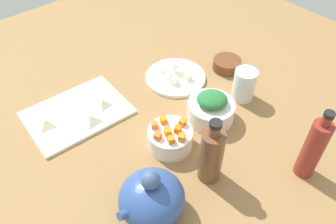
% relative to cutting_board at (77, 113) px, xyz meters
% --- Properties ---
extents(tabletop, '(1.90, 1.90, 0.03)m').
position_rel_cutting_board_xyz_m(tabletop, '(-0.19, 0.22, -0.02)').
color(tabletop, olive).
rests_on(tabletop, ground).
extents(cutting_board, '(0.32, 0.24, 0.01)m').
position_rel_cutting_board_xyz_m(cutting_board, '(0.00, 0.00, 0.00)').
color(cutting_board, white).
rests_on(cutting_board, tabletop).
extents(plate_tofu, '(0.21, 0.21, 0.01)m').
position_rel_cutting_board_xyz_m(plate_tofu, '(-0.35, 0.07, 0.00)').
color(plate_tofu, white).
rests_on(plate_tofu, tabletop).
extents(bowl_greens, '(0.14, 0.14, 0.06)m').
position_rel_cutting_board_xyz_m(bowl_greens, '(-0.30, 0.29, 0.03)').
color(bowl_greens, white).
rests_on(bowl_greens, tabletop).
extents(bowl_carrots, '(0.13, 0.13, 0.06)m').
position_rel_cutting_board_xyz_m(bowl_carrots, '(-0.13, 0.29, 0.03)').
color(bowl_carrots, white).
rests_on(bowl_carrots, tabletop).
extents(bowl_small_side, '(0.10, 0.10, 0.04)m').
position_rel_cutting_board_xyz_m(bowl_small_side, '(-0.53, 0.15, 0.01)').
color(bowl_small_side, brown).
rests_on(bowl_small_side, tabletop).
extents(teapot, '(0.17, 0.16, 0.15)m').
position_rel_cutting_board_xyz_m(teapot, '(0.04, 0.41, 0.05)').
color(teapot, '#2E4C8D').
rests_on(teapot, tabletop).
extents(bottle_0, '(0.05, 0.05, 0.22)m').
position_rel_cutting_board_xyz_m(bottle_0, '(-0.34, 0.59, 0.09)').
color(bottle_0, maroon).
rests_on(bottle_0, tabletop).
extents(bottle_1, '(0.06, 0.06, 0.20)m').
position_rel_cutting_board_xyz_m(bottle_1, '(-0.14, 0.43, 0.08)').
color(bottle_1, brown).
rests_on(bottle_1, tabletop).
extents(drinking_glass_0, '(0.07, 0.07, 0.11)m').
position_rel_cutting_board_xyz_m(drinking_glass_0, '(-0.45, 0.29, 0.05)').
color(drinking_glass_0, white).
rests_on(drinking_glass_0, tabletop).
extents(carrot_cube_0, '(0.02, 0.02, 0.02)m').
position_rel_cutting_board_xyz_m(carrot_cube_0, '(-0.12, 0.29, 0.06)').
color(carrot_cube_0, orange).
rests_on(carrot_cube_0, bowl_carrots).
extents(carrot_cube_1, '(0.02, 0.02, 0.02)m').
position_rel_cutting_board_xyz_m(carrot_cube_1, '(-0.09, 0.29, 0.06)').
color(carrot_cube_1, orange).
rests_on(carrot_cube_1, bowl_carrots).
extents(carrot_cube_2, '(0.02, 0.02, 0.02)m').
position_rel_cutting_board_xyz_m(carrot_cube_2, '(-0.14, 0.25, 0.06)').
color(carrot_cube_2, orange).
rests_on(carrot_cube_2, bowl_carrots).
extents(carrot_cube_3, '(0.02, 0.02, 0.02)m').
position_rel_cutting_board_xyz_m(carrot_cube_3, '(-0.18, 0.29, 0.06)').
color(carrot_cube_3, orange).
rests_on(carrot_cube_3, bowl_carrots).
extents(carrot_cube_4, '(0.02, 0.02, 0.02)m').
position_rel_cutting_board_xyz_m(carrot_cube_4, '(-0.14, 0.33, 0.06)').
color(carrot_cube_4, orange).
rests_on(carrot_cube_4, bowl_carrots).
extents(carrot_cube_5, '(0.02, 0.02, 0.02)m').
position_rel_cutting_board_xyz_m(carrot_cube_5, '(-0.11, 0.25, 0.06)').
color(carrot_cube_5, orange).
rests_on(carrot_cube_5, bowl_carrots).
extents(carrot_cube_6, '(0.02, 0.02, 0.02)m').
position_rel_cutting_board_xyz_m(carrot_cube_6, '(-0.15, 0.30, 0.06)').
color(carrot_cube_6, orange).
rests_on(carrot_cube_6, bowl_carrots).
extents(carrot_cube_7, '(0.02, 0.02, 0.02)m').
position_rel_cutting_board_xyz_m(carrot_cube_7, '(-0.11, 0.32, 0.06)').
color(carrot_cube_7, orange).
rests_on(carrot_cube_7, bowl_carrots).
extents(chopped_greens_mound, '(0.12, 0.12, 0.04)m').
position_rel_cutting_board_xyz_m(chopped_greens_mound, '(-0.30, 0.29, 0.07)').
color(chopped_greens_mound, '#277136').
rests_on(chopped_greens_mound, bowl_greens).
extents(tofu_cube_0, '(0.03, 0.03, 0.02)m').
position_rel_cutting_board_xyz_m(tofu_cube_0, '(-0.34, 0.03, 0.02)').
color(tofu_cube_0, '#F6E4CF').
rests_on(tofu_cube_0, plate_tofu).
extents(tofu_cube_1, '(0.03, 0.03, 0.02)m').
position_rel_cutting_board_xyz_m(tofu_cube_1, '(-0.32, 0.10, 0.02)').
color(tofu_cube_1, white).
rests_on(tofu_cube_1, plate_tofu).
extents(tofu_cube_2, '(0.03, 0.03, 0.02)m').
position_rel_cutting_board_xyz_m(tofu_cube_2, '(-0.36, 0.08, 0.02)').
color(tofu_cube_2, '#F3E1CE').
rests_on(tofu_cube_2, plate_tofu).
extents(tofu_cube_3, '(0.02, 0.02, 0.02)m').
position_rel_cutting_board_xyz_m(tofu_cube_3, '(-0.37, 0.12, 0.02)').
color(tofu_cube_3, '#E8F1CC').
rests_on(tofu_cube_3, plate_tofu).
extents(tofu_cube_4, '(0.03, 0.03, 0.02)m').
position_rel_cutting_board_xyz_m(tofu_cube_4, '(-0.33, 0.06, 0.02)').
color(tofu_cube_4, white).
rests_on(tofu_cube_4, plate_tofu).
extents(tofu_cube_5, '(0.03, 0.03, 0.02)m').
position_rel_cutting_board_xyz_m(tofu_cube_5, '(-0.38, 0.04, 0.02)').
color(tofu_cube_5, white).
rests_on(tofu_cube_5, plate_tofu).
extents(dumpling_0, '(0.06, 0.06, 0.03)m').
position_rel_cutting_board_xyz_m(dumpling_0, '(-0.08, 0.03, 0.02)').
color(dumpling_0, beige).
rests_on(dumpling_0, cutting_board).
extents(dumpling_1, '(0.08, 0.08, 0.02)m').
position_rel_cutting_board_xyz_m(dumpling_1, '(-0.01, 0.07, 0.02)').
color(dumpling_1, beige).
rests_on(dumpling_1, cutting_board).
extents(dumpling_2, '(0.08, 0.07, 0.03)m').
position_rel_cutting_board_xyz_m(dumpling_2, '(0.10, -0.01, 0.02)').
color(dumpling_2, beige).
rests_on(dumpling_2, cutting_board).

